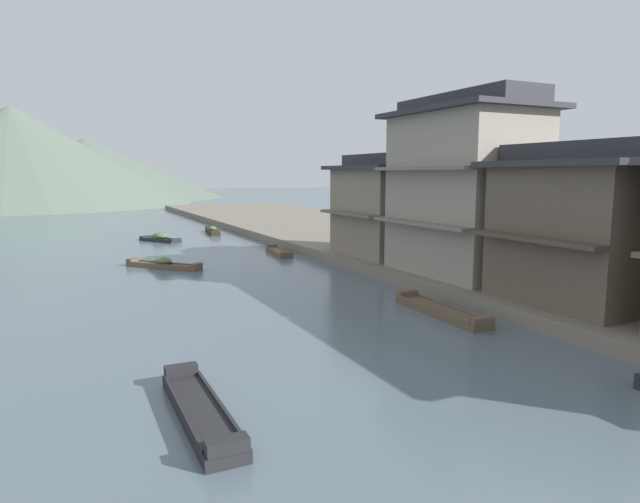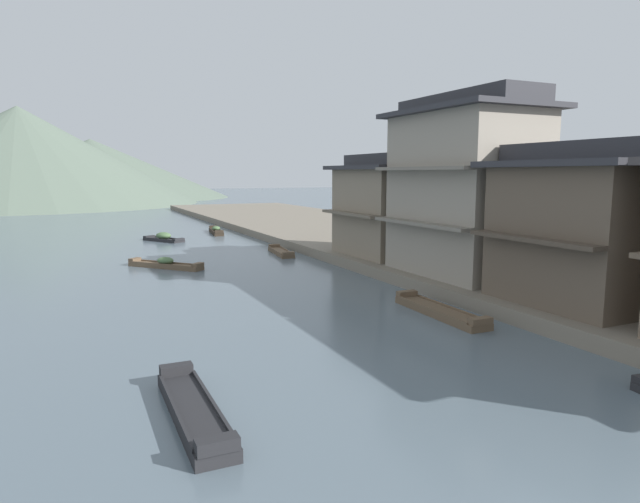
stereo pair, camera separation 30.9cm
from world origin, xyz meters
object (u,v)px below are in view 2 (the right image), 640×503
Objects in this scene: boat_moored_third at (165,264)px; boat_moored_far at (281,252)px; boat_midriver_drifting at (440,311)px; boat_upstream_distant at (164,238)px; house_waterfront_tall at (464,187)px; boat_moored_second at (216,231)px; house_waterfront_narrow at (392,206)px; house_waterfront_second at (589,225)px; boat_moored_nearest at (194,411)px.

boat_moored_far is (8.24, 2.44, -0.07)m from boat_moored_third.
boat_upstream_distant reaches higher than boat_midriver_drifting.
boat_moored_second is at bearing 100.45° from house_waterfront_tall.
house_waterfront_narrow is (0.36, 7.10, -1.30)m from house_waterfront_tall.
boat_moored_nearest is at bearing -170.56° from house_waterfront_second.
boat_moored_third is at bearing 125.36° from house_waterfront_second.
boat_midriver_drifting is (-0.18, -18.22, 0.02)m from boat_moored_far.
house_waterfront_narrow reaches higher than boat_moored_far.
house_waterfront_narrow is at bearing -75.36° from boat_moored_second.
house_waterfront_tall is at bearing 92.44° from house_waterfront_second.
house_waterfront_narrow is at bearing 87.13° from house_waterfront_tall.
house_waterfront_tall is at bearing -66.58° from boat_upstream_distant.
house_waterfront_second is 0.76× the size of house_waterfront_tall.
house_waterfront_tall is at bearing -72.07° from boat_moored_far.
boat_moored_second is 0.73× the size of house_waterfront_narrow.
boat_midriver_drifting is at bearing 152.78° from house_waterfront_second.
boat_moored_far is 8.96m from house_waterfront_narrow.
boat_moored_third reaches higher than boat_midriver_drifting.
boat_moored_nearest is 21.11m from boat_moored_third.
house_waterfront_second is at bearing -54.64° from boat_moored_third.
boat_moored_second is 1.19× the size of boat_moored_third.
house_waterfront_tall is at bearing 43.53° from boat_midriver_drifting.
boat_midriver_drifting is at bearing -88.86° from boat_moored_second.
house_waterfront_second is 14.05m from house_waterfront_narrow.
boat_upstream_distant is 0.56× the size of house_waterfront_narrow.
boat_midriver_drifting is 0.75× the size of house_waterfront_narrow.
boat_upstream_distant is at bearing -143.63° from boat_moored_second.
boat_midriver_drifting is 7.97m from house_waterfront_tall.
boat_moored_third is at bearing 117.06° from boat_midriver_drifting.
house_waterfront_tall reaches higher than boat_moored_third.
boat_moored_third is 1.10× the size of boat_upstream_distant.
house_waterfront_tall reaches higher than boat_upstream_distant.
boat_moored_far is (0.84, -14.95, -0.09)m from boat_moored_second.
boat_moored_far is 0.69× the size of house_waterfront_second.
boat_upstream_distant is at bearing 81.58° from boat_moored_third.
boat_moored_third is 8.59m from boat_moored_far.
boat_moored_far is at bearing -60.26° from boat_upstream_distant.
house_waterfront_narrow is at bearing -57.90° from boat_upstream_distant.
house_waterfront_second is (4.94, -2.54, 3.45)m from boat_midriver_drifting.
boat_upstream_distant is (4.69, 34.33, 0.09)m from boat_moored_nearest.
boat_midriver_drifting is (0.66, -33.17, -0.07)m from boat_moored_second.
boat_midriver_drifting is 0.79× the size of house_waterfront_second.
boat_midriver_drifting is at bearing -62.94° from boat_moored_third.
boat_moored_third is (-7.40, -17.38, -0.02)m from boat_moored_second.
boat_moored_third is 0.65× the size of house_waterfront_second.
house_waterfront_second is at bearing -70.84° from boat_upstream_distant.
boat_moored_third is 0.95× the size of boat_moored_far.
boat_moored_far is 1.16× the size of boat_upstream_distant.
boat_moored_far is 15.27m from house_waterfront_tall.
boat_upstream_distant is at bearing 109.16° from house_waterfront_second.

